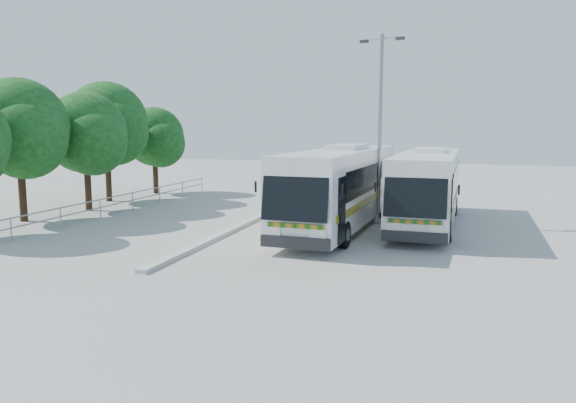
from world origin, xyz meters
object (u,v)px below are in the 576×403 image
(coach_main, at_px, (341,186))
(coach_adjacent, at_px, (428,186))
(tree_far_b, at_px, (20,127))
(tree_far_c, at_px, (87,133))
(tree_far_d, at_px, (107,123))
(tree_far_e, at_px, (155,137))
(lamppost, at_px, (380,121))

(coach_main, distance_m, coach_adjacent, 4.27)
(coach_adjacent, bearing_deg, tree_far_b, -164.62)
(tree_far_b, xyz_separation_m, tree_far_c, (0.89, 3.90, -0.31))
(tree_far_b, height_order, tree_far_d, tree_far_d)
(tree_far_b, relative_size, tree_far_e, 1.17)
(tree_far_d, relative_size, coach_adjacent, 0.60)
(tree_far_d, bearing_deg, coach_adjacent, -8.90)
(tree_far_e, xyz_separation_m, coach_main, (14.82, -9.58, -1.93))
(coach_adjacent, distance_m, lamppost, 3.79)
(coach_main, bearing_deg, tree_far_d, 165.34)
(tree_far_b, height_order, coach_adjacent, tree_far_b)
(tree_far_b, xyz_separation_m, coach_main, (15.21, 2.52, -2.61))
(tree_far_c, distance_m, lamppost, 15.81)
(tree_far_c, distance_m, coach_adjacent, 18.23)
(tree_far_c, bearing_deg, tree_far_b, -102.91)
(lamppost, bearing_deg, tree_far_e, 169.92)
(coach_main, height_order, coach_adjacent, coach_main)
(tree_far_e, xyz_separation_m, lamppost, (16.30, -7.74, 1.00))
(tree_far_b, xyz_separation_m, tree_far_e, (0.39, 12.10, -0.68))
(tree_far_c, xyz_separation_m, lamppost, (15.79, 0.46, 0.63))
(tree_far_e, height_order, lamppost, lamppost)
(tree_far_b, height_order, tree_far_c, tree_far_b)
(coach_main, xyz_separation_m, coach_adjacent, (3.74, 2.06, -0.10))
(tree_far_e, height_order, coach_adjacent, tree_far_e)
(tree_far_b, distance_m, tree_far_e, 12.13)
(tree_far_e, relative_size, coach_main, 0.46)
(tree_far_b, bearing_deg, tree_far_e, 88.17)
(tree_far_c, relative_size, lamppost, 0.73)
(tree_far_d, bearing_deg, tree_far_c, -72.17)
(coach_main, bearing_deg, tree_far_c, 177.97)
(tree_far_e, xyz_separation_m, coach_adjacent, (18.57, -7.52, -2.03))
(tree_far_c, bearing_deg, tree_far_e, 93.54)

